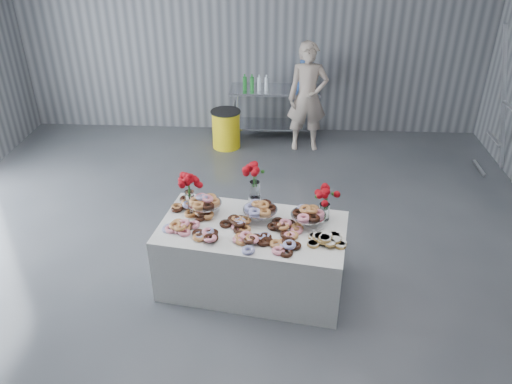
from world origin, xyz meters
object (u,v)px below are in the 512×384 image
water_jug (305,74)px  stepladder (510,107)px  prep_table (275,104)px  display_table (253,256)px  person (308,97)px  trash_barrel (226,129)px

water_jug → stepladder: (2.85, -1.24, -0.04)m
stepladder → prep_table: bearing=159.7°
water_jug → display_table: bearing=-99.3°
prep_table → person: (0.54, -0.37, 0.27)m
trash_barrel → stepladder: 4.30m
display_table → water_jug: 4.03m
prep_table → person: 0.71m
display_table → water_jug: water_jug is taller
water_jug → person: (0.04, -0.37, -0.26)m
display_table → person: person is taller
person → stepladder: stepladder is taller
stepladder → water_jug: bearing=156.5°
person → display_table: bearing=-105.3°
display_table → trash_barrel: bearing=100.7°
prep_table → person: bearing=-34.5°
prep_table → display_table: bearing=-92.1°
prep_table → water_jug: water_jug is taller
trash_barrel → prep_table: bearing=27.4°
display_table → trash_barrel: display_table is taller
person → stepladder: bearing=-21.7°
trash_barrel → stepladder: stepladder is taller
water_jug → trash_barrel: water_jug is taller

